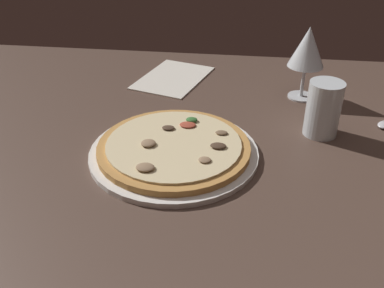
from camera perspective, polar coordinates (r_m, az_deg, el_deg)
dining_table at (r=79.87cm, az=2.37°, el=-3.46°), size 150.00×110.00×4.00cm
pizza_main at (r=79.86cm, az=-2.36°, el=-0.69°), size 30.80×30.80×3.34cm
wine_glass_far at (r=100.69cm, az=14.77°, el=11.83°), size 8.01×8.01×16.47cm
water_glass at (r=88.59cm, az=16.62°, el=3.95°), size 6.64×6.64×10.92cm
paper_menu at (r=111.95cm, az=-2.47°, el=8.58°), size 19.71×24.14×0.30cm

